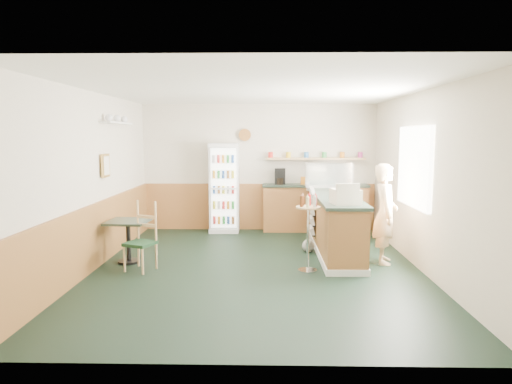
{
  "coord_description": "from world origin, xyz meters",
  "views": [
    {
      "loc": [
        0.16,
        -6.83,
        2.02
      ],
      "look_at": [
        -0.01,
        0.6,
        1.11
      ],
      "focal_mm": 32.0,
      "sensor_mm": 36.0,
      "label": 1
    }
  ],
  "objects_px": {
    "shopkeeper": "(385,214)",
    "drinks_fridge": "(224,188)",
    "cafe_chair": "(141,234)",
    "cash_register": "(345,196)",
    "condiment_stand": "(308,223)",
    "display_case": "(329,176)",
    "cafe_table": "(128,233)"
  },
  "relations": [
    {
      "from": "shopkeeper",
      "to": "cafe_table",
      "type": "relative_size",
      "value": 2.33
    },
    {
      "from": "drinks_fridge",
      "to": "cafe_chair",
      "type": "relative_size",
      "value": 1.8
    },
    {
      "from": "shopkeeper",
      "to": "cafe_table",
      "type": "xyz_separation_m",
      "value": [
        -4.1,
        -0.07,
        -0.31
      ]
    },
    {
      "from": "shopkeeper",
      "to": "condiment_stand",
      "type": "height_order",
      "value": "shopkeeper"
    },
    {
      "from": "drinks_fridge",
      "to": "display_case",
      "type": "relative_size",
      "value": 2.12
    },
    {
      "from": "drinks_fridge",
      "to": "shopkeeper",
      "type": "xyz_separation_m",
      "value": [
        2.78,
        -2.4,
        -0.14
      ]
    },
    {
      "from": "condiment_stand",
      "to": "shopkeeper",
      "type": "bearing_deg",
      "value": 20.55
    },
    {
      "from": "cash_register",
      "to": "condiment_stand",
      "type": "height_order",
      "value": "cash_register"
    },
    {
      "from": "cash_register",
      "to": "cafe_table",
      "type": "distance_m",
      "value": 3.47
    },
    {
      "from": "condiment_stand",
      "to": "cafe_table",
      "type": "relative_size",
      "value": 1.67
    },
    {
      "from": "drinks_fridge",
      "to": "display_case",
      "type": "xyz_separation_m",
      "value": [
        2.08,
        -0.89,
        0.32
      ]
    },
    {
      "from": "display_case",
      "to": "shopkeeper",
      "type": "relative_size",
      "value": 0.55
    },
    {
      "from": "condiment_stand",
      "to": "cafe_table",
      "type": "bearing_deg",
      "value": 171.79
    },
    {
      "from": "shopkeeper",
      "to": "cafe_chair",
      "type": "bearing_deg",
      "value": 106.17
    },
    {
      "from": "cafe_table",
      "to": "cafe_chair",
      "type": "distance_m",
      "value": 0.47
    },
    {
      "from": "shopkeeper",
      "to": "drinks_fridge",
      "type": "bearing_deg",
      "value": 59.19
    },
    {
      "from": "display_case",
      "to": "condiment_stand",
      "type": "relative_size",
      "value": 0.77
    },
    {
      "from": "shopkeeper",
      "to": "cafe_chair",
      "type": "xyz_separation_m",
      "value": [
        -3.79,
        -0.41,
        -0.25
      ]
    },
    {
      "from": "cash_register",
      "to": "shopkeeper",
      "type": "distance_m",
      "value": 0.85
    },
    {
      "from": "condiment_stand",
      "to": "cafe_table",
      "type": "xyz_separation_m",
      "value": [
        -2.84,
        0.41,
        -0.26
      ]
    },
    {
      "from": "display_case",
      "to": "cafe_table",
      "type": "relative_size",
      "value": 1.29
    },
    {
      "from": "drinks_fridge",
      "to": "cafe_chair",
      "type": "bearing_deg",
      "value": -109.86
    },
    {
      "from": "display_case",
      "to": "cafe_chair",
      "type": "bearing_deg",
      "value": -148.2
    },
    {
      "from": "cash_register",
      "to": "condiment_stand",
      "type": "relative_size",
      "value": 0.36
    },
    {
      "from": "condiment_stand",
      "to": "display_case",
      "type": "bearing_deg",
      "value": 74.07
    },
    {
      "from": "drinks_fridge",
      "to": "shopkeeper",
      "type": "relative_size",
      "value": 1.18
    },
    {
      "from": "drinks_fridge",
      "to": "cafe_table",
      "type": "xyz_separation_m",
      "value": [
        -1.32,
        -2.46,
        -0.45
      ]
    },
    {
      "from": "display_case",
      "to": "cafe_table",
      "type": "bearing_deg",
      "value": -155.22
    },
    {
      "from": "display_case",
      "to": "condiment_stand",
      "type": "distance_m",
      "value": 2.12
    },
    {
      "from": "cash_register",
      "to": "cafe_chair",
      "type": "distance_m",
      "value": 3.15
    },
    {
      "from": "condiment_stand",
      "to": "drinks_fridge",
      "type": "bearing_deg",
      "value": 117.81
    },
    {
      "from": "shopkeeper",
      "to": "condiment_stand",
      "type": "distance_m",
      "value": 1.35
    }
  ]
}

